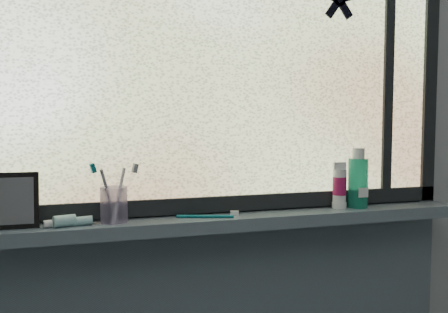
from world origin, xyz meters
name	(u,v)px	position (x,y,z in m)	size (l,w,h in m)	color
wall_back	(222,141)	(0.00, 1.30, 1.25)	(3.00, 0.01, 2.50)	#9EA3A8
windowsill	(229,222)	(0.00, 1.23, 1.00)	(1.62, 0.14, 0.04)	slate
window_pane	(224,53)	(0.00, 1.28, 1.53)	(1.50, 0.01, 1.00)	silver
frame_bottom	(225,203)	(0.00, 1.28, 1.05)	(1.60, 0.03, 0.05)	black
frame_right	(429,61)	(0.78, 1.28, 1.53)	(0.05, 0.03, 1.10)	black
frame_mullion	(388,59)	(0.60, 1.28, 1.53)	(0.04, 0.03, 1.00)	black
starfish_sticker	(339,0)	(0.40, 1.27, 1.72)	(0.15, 0.02, 0.15)	black
vanity_mirror	(15,200)	(-0.62, 1.23, 1.10)	(0.12, 0.06, 0.15)	black
toothpaste_tube	(72,220)	(-0.47, 1.21, 1.04)	(0.19, 0.04, 0.03)	white
toothbrush_cup	(114,205)	(-0.35, 1.23, 1.07)	(0.08, 0.08, 0.10)	#A093C2
toothbrush_lying	(205,216)	(-0.08, 1.21, 1.03)	(0.22, 0.02, 0.01)	#0D7078
mouthwash_bottle	(358,178)	(0.46, 1.23, 1.12)	(0.07, 0.07, 0.17)	#20A882
cream_tube	(340,184)	(0.39, 1.24, 1.10)	(0.04, 0.04, 0.11)	silver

